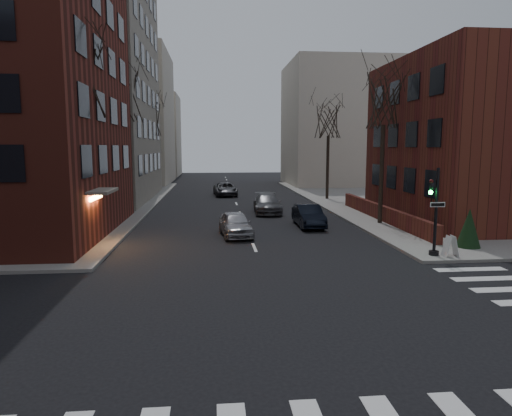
{
  "coord_description": "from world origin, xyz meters",
  "views": [
    {
      "loc": [
        -2.04,
        -10.58,
        5.08
      ],
      "look_at": [
        0.1,
        12.21,
        2.0
      ],
      "focal_mm": 32.0,
      "sensor_mm": 36.0,
      "label": 1
    }
  ],
  "objects_px": {
    "streetlamp_near": "(124,159)",
    "sandwich_board": "(451,246)",
    "tree_left_a": "(79,80)",
    "car_lane_silver": "(235,224)",
    "traffic_signal": "(434,217)",
    "car_lane_far": "(225,189)",
    "car_lane_gray": "(267,204)",
    "evergreen_shrub": "(469,228)",
    "tree_left_c": "(149,119)",
    "tree_right_b": "(329,120)",
    "streetlamp_far": "(158,154)",
    "tree_left_b": "(124,96)",
    "parked_sedan": "(308,216)",
    "tree_right_a": "(384,100)"
  },
  "relations": [
    {
      "from": "streetlamp_near",
      "to": "sandwich_board",
      "type": "height_order",
      "value": "streetlamp_near"
    },
    {
      "from": "tree_left_a",
      "to": "car_lane_silver",
      "type": "relative_size",
      "value": 2.52
    },
    {
      "from": "traffic_signal",
      "to": "tree_left_a",
      "type": "relative_size",
      "value": 0.39
    },
    {
      "from": "car_lane_silver",
      "to": "car_lane_far",
      "type": "xyz_separation_m",
      "value": [
        -0.0,
        21.76,
        -0.01
      ]
    },
    {
      "from": "car_lane_gray",
      "to": "evergreen_shrub",
      "type": "bearing_deg",
      "value": -55.51
    },
    {
      "from": "car_lane_far",
      "to": "sandwich_board",
      "type": "distance_m",
      "value": 29.75
    },
    {
      "from": "car_lane_gray",
      "to": "sandwich_board",
      "type": "relative_size",
      "value": 5.23
    },
    {
      "from": "tree_left_c",
      "to": "tree_right_b",
      "type": "xyz_separation_m",
      "value": [
        17.6,
        -8.0,
        -0.44
      ]
    },
    {
      "from": "tree_left_c",
      "to": "tree_right_b",
      "type": "bearing_deg",
      "value": -24.44
    },
    {
      "from": "car_lane_silver",
      "to": "sandwich_board",
      "type": "distance_m",
      "value": 11.43
    },
    {
      "from": "streetlamp_far",
      "to": "sandwich_board",
      "type": "xyz_separation_m",
      "value": [
        16.84,
        -33.28,
        -3.61
      ]
    },
    {
      "from": "tree_left_a",
      "to": "sandwich_board",
      "type": "bearing_deg",
      "value": -16.83
    },
    {
      "from": "tree_left_a",
      "to": "tree_left_b",
      "type": "bearing_deg",
      "value": 90.0
    },
    {
      "from": "car_lane_gray",
      "to": "tree_left_a",
      "type": "bearing_deg",
      "value": -134.56
    },
    {
      "from": "tree_left_a",
      "to": "tree_right_b",
      "type": "height_order",
      "value": "tree_left_a"
    },
    {
      "from": "car_lane_silver",
      "to": "sandwich_board",
      "type": "height_order",
      "value": "car_lane_silver"
    },
    {
      "from": "car_lane_silver",
      "to": "car_lane_gray",
      "type": "relative_size",
      "value": 0.81
    },
    {
      "from": "streetlamp_far",
      "to": "sandwich_board",
      "type": "distance_m",
      "value": 37.47
    },
    {
      "from": "streetlamp_far",
      "to": "traffic_signal",
      "type": "bearing_deg",
      "value": -63.94
    },
    {
      "from": "tree_right_b",
      "to": "evergreen_shrub",
      "type": "bearing_deg",
      "value": -85.49
    },
    {
      "from": "traffic_signal",
      "to": "tree_right_b",
      "type": "relative_size",
      "value": 0.44
    },
    {
      "from": "tree_left_c",
      "to": "tree_right_b",
      "type": "distance_m",
      "value": 19.34
    },
    {
      "from": "car_lane_gray",
      "to": "evergreen_shrub",
      "type": "height_order",
      "value": "evergreen_shrub"
    },
    {
      "from": "tree_left_c",
      "to": "evergreen_shrub",
      "type": "relative_size",
      "value": 5.04
    },
    {
      "from": "traffic_signal",
      "to": "tree_left_a",
      "type": "height_order",
      "value": "tree_left_a"
    },
    {
      "from": "tree_left_b",
      "to": "streetlamp_far",
      "type": "relative_size",
      "value": 1.72
    },
    {
      "from": "streetlamp_near",
      "to": "car_lane_far",
      "type": "xyz_separation_m",
      "value": [
        7.4,
        14.93,
        -3.56
      ]
    },
    {
      "from": "streetlamp_far",
      "to": "tree_right_b",
      "type": "bearing_deg",
      "value": -30.47
    },
    {
      "from": "tree_left_c",
      "to": "streetlamp_near",
      "type": "relative_size",
      "value": 1.55
    },
    {
      "from": "traffic_signal",
      "to": "streetlamp_far",
      "type": "distance_m",
      "value": 36.81
    },
    {
      "from": "tree_left_b",
      "to": "tree_left_a",
      "type": "bearing_deg",
      "value": -90.0
    },
    {
      "from": "tree_left_b",
      "to": "parked_sedan",
      "type": "distance_m",
      "value": 17.29
    },
    {
      "from": "tree_left_b",
      "to": "tree_left_c",
      "type": "bearing_deg",
      "value": 90.0
    },
    {
      "from": "tree_right_b",
      "to": "evergreen_shrub",
      "type": "height_order",
      "value": "tree_right_b"
    },
    {
      "from": "tree_left_a",
      "to": "car_lane_far",
      "type": "xyz_separation_m",
      "value": [
        8.0,
        22.93,
        -7.79
      ]
    },
    {
      "from": "parked_sedan",
      "to": "evergreen_shrub",
      "type": "height_order",
      "value": "evergreen_shrub"
    },
    {
      "from": "tree_left_c",
      "to": "tree_right_a",
      "type": "height_order",
      "value": "same"
    },
    {
      "from": "tree_left_a",
      "to": "tree_left_c",
      "type": "distance_m",
      "value": 26.0
    },
    {
      "from": "tree_left_b",
      "to": "tree_right_a",
      "type": "relative_size",
      "value": 1.11
    },
    {
      "from": "parked_sedan",
      "to": "sandwich_board",
      "type": "bearing_deg",
      "value": -63.16
    },
    {
      "from": "tree_right_a",
      "to": "tree_right_b",
      "type": "height_order",
      "value": "tree_right_a"
    },
    {
      "from": "evergreen_shrub",
      "to": "car_lane_silver",
      "type": "bearing_deg",
      "value": 157.4
    },
    {
      "from": "sandwich_board",
      "to": "tree_right_a",
      "type": "bearing_deg",
      "value": 93.32
    },
    {
      "from": "car_lane_gray",
      "to": "car_lane_far",
      "type": "height_order",
      "value": "car_lane_gray"
    },
    {
      "from": "traffic_signal",
      "to": "streetlamp_near",
      "type": "distance_m",
      "value": 20.86
    },
    {
      "from": "car_lane_far",
      "to": "tree_left_c",
      "type": "bearing_deg",
      "value": 155.17
    },
    {
      "from": "tree_left_b",
      "to": "streetlamp_far",
      "type": "bearing_deg",
      "value": 87.85
    },
    {
      "from": "streetlamp_near",
      "to": "tree_right_a",
      "type": "bearing_deg",
      "value": -13.24
    },
    {
      "from": "tree_right_a",
      "to": "car_lane_gray",
      "type": "relative_size",
      "value": 1.95
    },
    {
      "from": "tree_right_b",
      "to": "car_lane_gray",
      "type": "distance_m",
      "value": 12.46
    }
  ]
}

